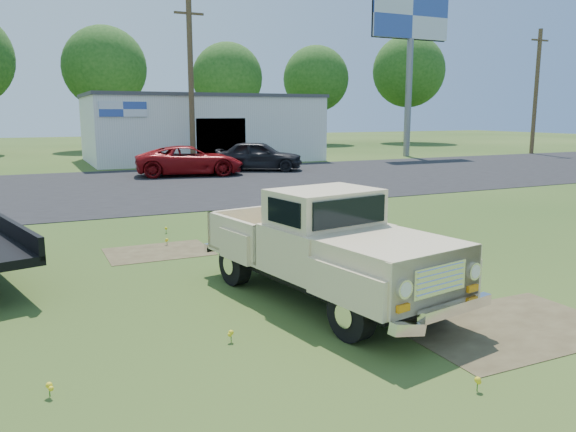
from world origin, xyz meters
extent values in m
plane|color=#244315|center=(0.00, 0.00, 0.00)|extent=(140.00, 140.00, 0.00)
cube|color=black|center=(0.00, 15.00, 0.00)|extent=(90.00, 14.00, 0.02)
cube|color=#473B25|center=(1.50, -3.00, 0.00)|extent=(3.00, 2.00, 0.01)
cube|color=#473B25|center=(-2.00, 3.50, 0.00)|extent=(2.20, 1.60, 0.01)
cube|color=silver|center=(6.00, 27.00, 2.00)|extent=(14.00, 8.00, 4.00)
cube|color=#3F3F44|center=(6.00, 27.00, 4.05)|extent=(14.20, 8.20, 0.20)
cube|color=black|center=(6.00, 23.05, 1.60)|extent=(3.00, 0.10, 2.20)
cube|color=silver|center=(0.50, 22.95, 3.20)|extent=(2.50, 0.08, 0.80)
cylinder|color=slate|center=(20.00, 24.00, 4.00)|extent=(0.44, 0.44, 8.00)
cube|color=silver|center=(20.00, 24.00, 9.50)|extent=(6.00, 0.30, 3.00)
cube|color=black|center=(20.00, 24.18, 9.50)|extent=(6.10, 0.10, 3.10)
cylinder|color=#483021|center=(4.00, 22.00, 4.50)|extent=(0.30, 0.30, 9.00)
cube|color=#483021|center=(4.00, 22.00, 8.20)|extent=(1.60, 0.12, 0.12)
cylinder|color=#483021|center=(30.00, 22.00, 4.50)|extent=(0.30, 0.30, 9.00)
cube|color=#483021|center=(30.00, 22.00, 8.20)|extent=(1.60, 0.12, 0.12)
cylinder|color=#3C2B1B|center=(2.00, 40.50, 1.89)|extent=(0.56, 0.56, 3.78)
sphere|color=#1B4915|center=(2.00, 40.50, 6.64)|extent=(6.72, 6.72, 6.72)
cylinder|color=#3C2B1B|center=(12.00, 39.00, 1.71)|extent=(0.56, 0.56, 3.42)
sphere|color=#1B4915|center=(12.00, 39.00, 6.00)|extent=(6.08, 6.08, 6.08)
cylinder|color=#3C2B1B|center=(22.00, 41.50, 1.80)|extent=(0.56, 0.56, 3.60)
sphere|color=#1B4915|center=(22.00, 41.50, 6.32)|extent=(6.40, 6.40, 6.40)
cylinder|color=#3C2B1B|center=(32.00, 40.00, 2.07)|extent=(0.56, 0.56, 4.14)
sphere|color=#1B4915|center=(32.00, 40.00, 7.27)|extent=(7.36, 7.36, 7.36)
imported|color=maroon|center=(2.75, 18.15, 0.71)|extent=(5.46, 3.22, 1.42)
imported|color=black|center=(6.68, 18.93, 0.77)|extent=(4.86, 3.79, 1.55)
camera|label=1|loc=(-4.50, -8.45, 2.97)|focal=35.00mm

